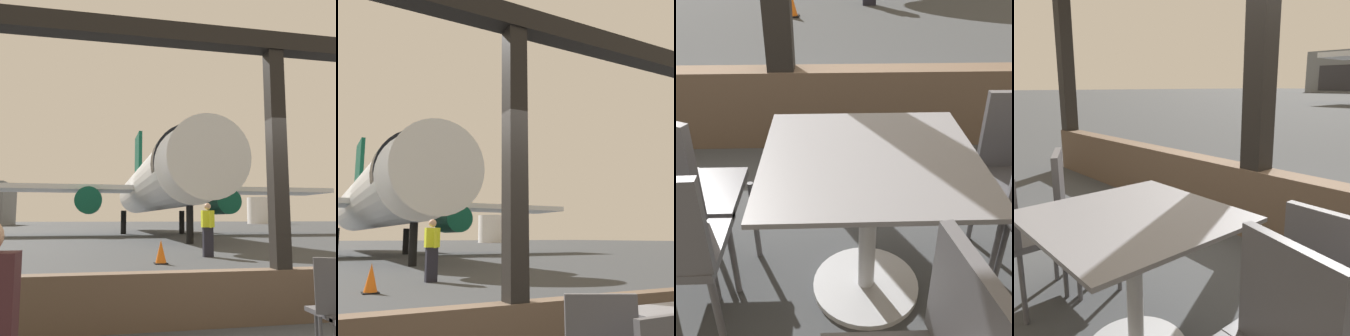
% 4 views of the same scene
% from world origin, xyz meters
% --- Properties ---
extents(dining_table, '(0.88, 0.88, 0.75)m').
position_xyz_m(dining_table, '(0.54, -1.66, 0.47)').
color(dining_table, slate).
rests_on(dining_table, ground).
extents(cafe_chair_window_right, '(0.51, 0.51, 0.92)m').
position_xyz_m(cafe_chair_window_right, '(-0.29, -1.56, 0.55)').
color(cafe_chair_window_right, '#4C4C51').
rests_on(cafe_chair_window_right, ground).
extents(traffic_cone, '(0.36, 0.36, 0.65)m').
position_xyz_m(traffic_cone, '(-0.46, 6.04, 0.31)').
color(traffic_cone, orange).
rests_on(traffic_cone, ground).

